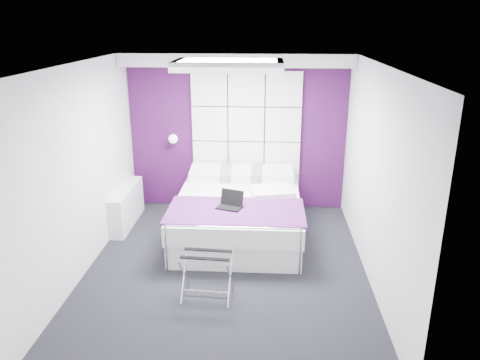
% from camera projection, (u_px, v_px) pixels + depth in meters
% --- Properties ---
extents(floor, '(4.40, 4.40, 0.00)m').
position_uv_depth(floor, '(226.00, 268.00, 6.12)').
color(floor, black).
rests_on(floor, ground).
extents(ceiling, '(4.40, 4.40, 0.00)m').
position_uv_depth(ceiling, '(224.00, 64.00, 5.27)').
color(ceiling, white).
rests_on(ceiling, wall_back).
extents(wall_back, '(3.60, 0.00, 3.60)m').
position_uv_depth(wall_back, '(237.00, 132.00, 7.77)').
color(wall_back, silver).
rests_on(wall_back, floor).
extents(wall_left, '(0.00, 4.40, 4.40)m').
position_uv_depth(wall_left, '(81.00, 171.00, 5.80)').
color(wall_left, silver).
rests_on(wall_left, floor).
extents(wall_right, '(0.00, 4.40, 4.40)m').
position_uv_depth(wall_right, '(375.00, 177.00, 5.59)').
color(wall_right, silver).
rests_on(wall_right, floor).
extents(accent_wall, '(3.58, 0.02, 2.58)m').
position_uv_depth(accent_wall, '(237.00, 133.00, 7.76)').
color(accent_wall, '#380D3A').
rests_on(accent_wall, wall_back).
extents(soffit, '(3.58, 0.50, 0.20)m').
position_uv_depth(soffit, '(236.00, 59.00, 7.14)').
color(soffit, silver).
rests_on(soffit, wall_back).
extents(headboard, '(1.80, 0.08, 2.30)m').
position_uv_depth(headboard, '(246.00, 141.00, 7.75)').
color(headboard, white).
rests_on(headboard, wall_back).
extents(skylight, '(1.36, 0.86, 0.12)m').
position_uv_depth(skylight, '(229.00, 64.00, 5.85)').
color(skylight, white).
rests_on(skylight, ceiling).
extents(wall_lamp, '(0.15, 0.15, 0.15)m').
position_uv_depth(wall_lamp, '(174.00, 138.00, 7.72)').
color(wall_lamp, white).
rests_on(wall_lamp, wall_back).
extents(radiator, '(0.22, 1.20, 0.60)m').
position_uv_depth(radiator, '(127.00, 206.00, 7.34)').
color(radiator, silver).
rests_on(radiator, floor).
extents(bed, '(1.86, 2.25, 0.78)m').
position_uv_depth(bed, '(238.00, 214.00, 6.97)').
color(bed, silver).
rests_on(bed, floor).
extents(nightstand, '(0.44, 0.34, 0.05)m').
position_uv_depth(nightstand, '(202.00, 179.00, 7.88)').
color(nightstand, silver).
rests_on(nightstand, wall_back).
extents(luggage_rack, '(0.56, 0.41, 0.55)m').
position_uv_depth(luggage_rack, '(207.00, 275.00, 5.41)').
color(luggage_rack, silver).
rests_on(luggage_rack, floor).
extents(laptop, '(0.33, 0.24, 0.24)m').
position_uv_depth(laptop, '(230.00, 203.00, 6.42)').
color(laptop, black).
rests_on(laptop, bed).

